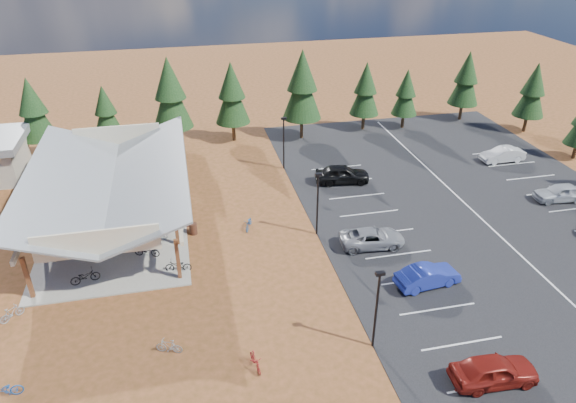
{
  "coord_description": "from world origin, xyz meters",
  "views": [
    {
      "loc": [
        -4.29,
        -29.87,
        21.2
      ],
      "look_at": [
        3.26,
        4.26,
        1.81
      ],
      "focal_mm": 32.0,
      "sensor_mm": 36.0,
      "label": 1
    }
  ],
  "objects_px": {
    "car_1": "(428,276)",
    "bike_5": "(157,236)",
    "bike_9": "(12,313)",
    "bike_11": "(255,361)",
    "car_4": "(342,174)",
    "car_8": "(560,193)",
    "bike_0": "(85,276)",
    "bike_6": "(164,206)",
    "lamp_post_0": "(377,305)",
    "lamp_post_1": "(318,200)",
    "bike_2": "(104,196)",
    "bike_1": "(81,231)",
    "bike_pavilion": "(110,179)",
    "car_9": "(503,155)",
    "trash_bin_0": "(186,220)",
    "trash_bin_1": "(193,229)",
    "bike_16": "(178,266)",
    "bike_10": "(2,391)",
    "car_0": "(494,370)",
    "bike_13": "(169,346)",
    "lamp_post_2": "(284,139)",
    "bike_14": "(249,223)",
    "car_2": "(372,238)",
    "bike_4": "(147,250)",
    "bike_7": "(140,172)",
    "bike_3": "(84,181)"
  },
  "relations": [
    {
      "from": "bike_10",
      "to": "bike_13",
      "type": "xyz_separation_m",
      "value": [
        8.19,
        1.37,
        -0.04
      ]
    },
    {
      "from": "lamp_post_2",
      "to": "car_9",
      "type": "xyz_separation_m",
      "value": [
        21.4,
        -3.14,
        -2.23
      ]
    },
    {
      "from": "bike_13",
      "to": "car_0",
      "type": "xyz_separation_m",
      "value": [
        16.34,
        -5.72,
        0.36
      ]
    },
    {
      "from": "bike_pavilion",
      "to": "car_8",
      "type": "bearing_deg",
      "value": -6.85
    },
    {
      "from": "bike_10",
      "to": "car_4",
      "type": "xyz_separation_m",
      "value": [
        23.93,
        19.27,
        0.37
      ]
    },
    {
      "from": "bike_0",
      "to": "bike_7",
      "type": "height_order",
      "value": "bike_7"
    },
    {
      "from": "bike_2",
      "to": "car_8",
      "type": "xyz_separation_m",
      "value": [
        37.79,
        -8.23,
        0.25
      ]
    },
    {
      "from": "bike_4",
      "to": "bike_10",
      "type": "relative_size",
      "value": 0.97
    },
    {
      "from": "car_1",
      "to": "bike_9",
      "type": "bearing_deg",
      "value": 77.35
    },
    {
      "from": "car_1",
      "to": "bike_5",
      "type": "bearing_deg",
      "value": 54.94
    },
    {
      "from": "bike_13",
      "to": "bike_10",
      "type": "bearing_deg",
      "value": -60.42
    },
    {
      "from": "bike_7",
      "to": "car_0",
      "type": "relative_size",
      "value": 0.38
    },
    {
      "from": "trash_bin_0",
      "to": "bike_6",
      "type": "xyz_separation_m",
      "value": [
        -1.66,
        2.59,
        0.05
      ]
    },
    {
      "from": "bike_16",
      "to": "car_1",
      "type": "height_order",
      "value": "car_1"
    },
    {
      "from": "car_9",
      "to": "bike_10",
      "type": "bearing_deg",
      "value": -64.0
    },
    {
      "from": "trash_bin_0",
      "to": "trash_bin_1",
      "type": "distance_m",
      "value": 1.46
    },
    {
      "from": "trash_bin_0",
      "to": "car_8",
      "type": "xyz_separation_m",
      "value": [
        31.25,
        -2.78,
        0.33
      ]
    },
    {
      "from": "lamp_post_0",
      "to": "car_0",
      "type": "relative_size",
      "value": 1.13
    },
    {
      "from": "bike_3",
      "to": "bike_6",
      "type": "relative_size",
      "value": 0.97
    },
    {
      "from": "lamp_post_2",
      "to": "trash_bin_0",
      "type": "relative_size",
      "value": 5.71
    },
    {
      "from": "bike_2",
      "to": "bike_16",
      "type": "distance_m",
      "value": 12.79
    },
    {
      "from": "bike_0",
      "to": "bike_2",
      "type": "distance_m",
      "value": 11.47
    },
    {
      "from": "bike_7",
      "to": "bike_11",
      "type": "height_order",
      "value": "bike_7"
    },
    {
      "from": "bike_11",
      "to": "car_1",
      "type": "xyz_separation_m",
      "value": [
        12.12,
        4.53,
        0.27
      ]
    },
    {
      "from": "bike_9",
      "to": "bike_11",
      "type": "height_order",
      "value": "bike_11"
    },
    {
      "from": "bike_0",
      "to": "bike_10",
      "type": "relative_size",
      "value": 0.98
    },
    {
      "from": "bike_14",
      "to": "car_9",
      "type": "xyz_separation_m",
      "value": [
        26.34,
        6.96,
        0.31
      ]
    },
    {
      "from": "lamp_post_2",
      "to": "bike_4",
      "type": "xyz_separation_m",
      "value": [
        -12.57,
        -12.39,
        -2.39
      ]
    },
    {
      "from": "lamp_post_1",
      "to": "car_1",
      "type": "bearing_deg",
      "value": -54.81
    },
    {
      "from": "trash_bin_0",
      "to": "car_0",
      "type": "distance_m",
      "value": 24.25
    },
    {
      "from": "bike_9",
      "to": "car_4",
      "type": "xyz_separation_m",
      "value": [
        24.9,
        13.11,
        0.41
      ]
    },
    {
      "from": "bike_9",
      "to": "car_2",
      "type": "distance_m",
      "value": 24.04
    },
    {
      "from": "bike_pavilion",
      "to": "bike_9",
      "type": "bearing_deg",
      "value": -117.59
    },
    {
      "from": "bike_11",
      "to": "bike_0",
      "type": "bearing_deg",
      "value": 124.17
    },
    {
      "from": "lamp_post_0",
      "to": "lamp_post_1",
      "type": "xyz_separation_m",
      "value": [
        0.0,
        12.0,
        0.0
      ]
    },
    {
      "from": "bike_10",
      "to": "bike_13",
      "type": "distance_m",
      "value": 8.3
    },
    {
      "from": "lamp_post_0",
      "to": "bike_6",
      "type": "xyz_separation_m",
      "value": [
        -11.37,
        17.98,
        -2.47
      ]
    },
    {
      "from": "lamp_post_0",
      "to": "car_2",
      "type": "bearing_deg",
      "value": 69.71
    },
    {
      "from": "bike_6",
      "to": "car_8",
      "type": "height_order",
      "value": "car_8"
    },
    {
      "from": "bike_pavilion",
      "to": "car_9",
      "type": "xyz_separation_m",
      "value": [
        36.4,
        3.86,
        -3.08
      ]
    },
    {
      "from": "lamp_post_1",
      "to": "bike_3",
      "type": "distance_m",
      "value": 22.07
    },
    {
      "from": "bike_3",
      "to": "lamp_post_2",
      "type": "bearing_deg",
      "value": -74.17
    },
    {
      "from": "bike_1",
      "to": "bike_11",
      "type": "relative_size",
      "value": 0.97
    },
    {
      "from": "lamp_post_2",
      "to": "car_4",
      "type": "bearing_deg",
      "value": -42.49
    },
    {
      "from": "bike_0",
      "to": "bike_6",
      "type": "xyz_separation_m",
      "value": [
        5.1,
        8.61,
        -0.09
      ]
    },
    {
      "from": "bike_9",
      "to": "car_8",
      "type": "distance_m",
      "value": 42.32
    },
    {
      "from": "bike_9",
      "to": "car_9",
      "type": "xyz_separation_m",
      "value": [
        41.76,
        14.13,
        0.29
      ]
    },
    {
      "from": "car_2",
      "to": "car_4",
      "type": "height_order",
      "value": "car_4"
    },
    {
      "from": "bike_2",
      "to": "car_4",
      "type": "distance_m",
      "value": 20.81
    },
    {
      "from": "car_4",
      "to": "car_8",
      "type": "distance_m",
      "value": 18.48
    }
  ]
}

